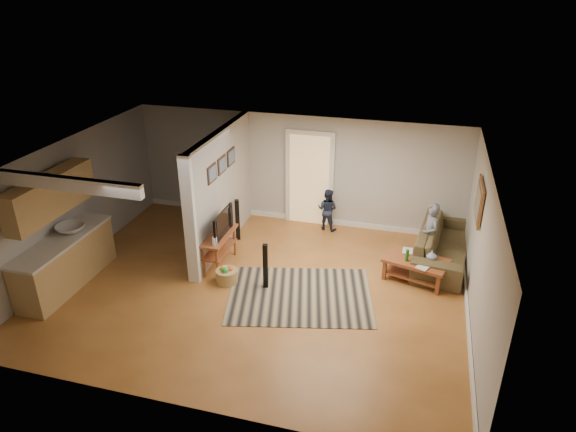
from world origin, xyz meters
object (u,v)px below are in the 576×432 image
object	(u,v)px
child	(426,262)
toddler	(327,229)
sofa	(441,259)
coffee_table	(417,264)
toy_basket	(227,275)
speaker_right	(237,220)
speaker_left	(266,266)
tv_console	(219,238)

from	to	relation	value
child	toddler	world-z (taller)	child
sofa	toddler	world-z (taller)	toddler
coffee_table	toy_basket	world-z (taller)	coffee_table
toy_basket	child	xyz separation A→B (m)	(3.60, 1.73, -0.15)
speaker_right	child	distance (m)	4.03
sofa	speaker_right	distance (m)	4.33
child	speaker_left	bearing A→B (deg)	-83.84
tv_console	toddler	xyz separation A→B (m)	(1.71, 2.15, -0.63)
speaker_left	speaker_right	size ratio (longest dim) A/B	0.96
speaker_left	child	world-z (taller)	speaker_left
speaker_left	tv_console	bearing A→B (deg)	145.72
tv_console	speaker_right	distance (m)	1.17
tv_console	coffee_table	bearing A→B (deg)	6.97
speaker_right	toddler	world-z (taller)	speaker_right
toy_basket	toddler	xyz separation A→B (m)	(1.37, 2.68, -0.15)
speaker_right	child	xyz separation A→B (m)	(4.00, 0.04, -0.47)
coffee_table	toy_basket	bearing A→B (deg)	-163.46
toy_basket	toddler	size ratio (longest dim) A/B	0.42
sofa	coffee_table	distance (m)	1.10
toddler	speaker_left	bearing A→B (deg)	88.30
toy_basket	toddler	bearing A→B (deg)	62.88
toddler	coffee_table	bearing A→B (deg)	152.22
tv_console	child	xyz separation A→B (m)	(3.94, 1.20, -0.63)
child	sofa	bearing A→B (deg)	99.91
coffee_table	speaker_left	bearing A→B (deg)	-159.91
speaker_left	toy_basket	world-z (taller)	speaker_left
coffee_table	tv_console	distance (m)	3.80
tv_console	toddler	distance (m)	2.82
coffee_table	speaker_left	distance (m)	2.84
toy_basket	speaker_left	bearing A→B (deg)	3.15
coffee_table	child	distance (m)	0.82
speaker_left	toy_basket	xyz separation A→B (m)	(-0.76, -0.04, -0.30)
tv_console	speaker_left	size ratio (longest dim) A/B	1.23
coffee_table	tv_console	world-z (taller)	tv_console
sofa	tv_console	size ratio (longest dim) A/B	2.20
sofa	toy_basket	world-z (taller)	toy_basket
tv_console	toy_basket	xyz separation A→B (m)	(0.34, -0.54, -0.48)
toy_basket	child	bearing A→B (deg)	25.72
toy_basket	sofa	bearing A→B (deg)	26.45
coffee_table	speaker_right	size ratio (longest dim) A/B	1.38
coffee_table	toddler	world-z (taller)	coffee_table
tv_console	toy_basket	size ratio (longest dim) A/B	2.72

